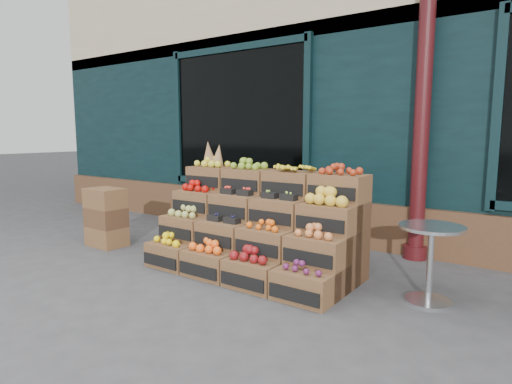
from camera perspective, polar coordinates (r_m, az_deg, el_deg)
The scene contains 6 objects.
ground at distance 4.30m, azimuth -3.27°, elevation -12.57°, with size 60.00×60.00×0.00m, color #3E3E40.
shop_facade at distance 8.68m, azimuth 18.69°, elevation 13.39°, with size 12.00×6.24×4.80m.
crate_display at distance 4.70m, azimuth 0.11°, elevation -5.25°, with size 2.25×1.10×1.40m.
spare_crates at distance 6.05m, azimuth -19.37°, elevation -3.19°, with size 0.53×0.38×0.78m.
bistro_table at distance 4.10m, azimuth 22.23°, elevation -7.77°, with size 0.56×0.56×0.70m.
shopkeeper at distance 7.23m, azimuth 2.79°, elevation 4.57°, with size 0.79×0.52×2.17m, color #1E6B3A.
Camera 1 is at (2.52, -3.15, 1.50)m, focal length 30.00 mm.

